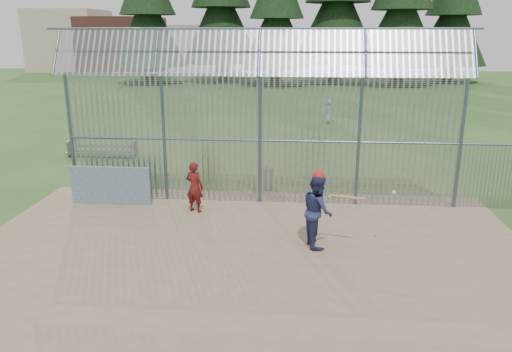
# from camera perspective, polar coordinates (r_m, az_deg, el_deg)

# --- Properties ---
(ground) EXTENTS (120.00, 120.00, 0.00)m
(ground) POSITION_cam_1_polar(r_m,az_deg,el_deg) (12.64, -0.74, -8.21)
(ground) COLOR #2D511E
(ground) RESTS_ON ground
(dirt_infield) EXTENTS (14.00, 10.00, 0.02)m
(dirt_infield) POSITION_cam_1_polar(r_m,az_deg,el_deg) (12.19, -0.97, -9.13)
(dirt_infield) COLOR #756047
(dirt_infield) RESTS_ON ground
(dugout_wall) EXTENTS (2.50, 0.12, 1.20)m
(dugout_wall) POSITION_cam_1_polar(r_m,az_deg,el_deg) (16.12, -16.26, -1.06)
(dugout_wall) COLOR #38566B
(dugout_wall) RESTS_ON dirt_infield
(batter) EXTENTS (0.87, 1.02, 1.84)m
(batter) POSITION_cam_1_polar(r_m,az_deg,el_deg) (12.52, 7.03, -3.95)
(batter) COLOR navy
(batter) RESTS_ON dirt_infield
(onlooker) EXTENTS (0.65, 0.54, 1.53)m
(onlooker) POSITION_cam_1_polar(r_m,az_deg,el_deg) (14.90, -7.04, -1.25)
(onlooker) COLOR maroon
(onlooker) RESTS_ON dirt_infield
(bg_kid_standing) EXTENTS (0.76, 0.58, 1.40)m
(bg_kid_standing) POSITION_cam_1_polar(r_m,az_deg,el_deg) (29.85, 8.39, 7.32)
(bg_kid_standing) COLOR gray
(bg_kid_standing) RESTS_ON ground
(batting_gear) EXTENTS (1.98, 0.44, 0.67)m
(batting_gear) POSITION_cam_1_polar(r_m,az_deg,el_deg) (12.24, 7.80, -0.39)
(batting_gear) COLOR #B31E17
(batting_gear) RESTS_ON ground
(trash_can) EXTENTS (0.56, 0.56, 0.82)m
(trash_can) POSITION_cam_1_polar(r_m,az_deg,el_deg) (17.22, 1.22, -0.14)
(trash_can) COLOR gray
(trash_can) RESTS_ON ground
(bleacher) EXTENTS (3.00, 0.95, 0.72)m
(bleacher) POSITION_cam_1_polar(r_m,az_deg,el_deg) (22.63, -17.11, 3.21)
(bleacher) COLOR gray
(bleacher) RESTS_ON ground
(backstop_fence) EXTENTS (20.09, 0.81, 5.30)m
(backstop_fence) POSITION_cam_1_polar(r_m,az_deg,el_deg) (15.18, 7.29, 5.20)
(backstop_fence) COLOR #47566B
(backstop_fence) RESTS_ON ground
(distant_buildings) EXTENTS (26.50, 10.50, 8.00)m
(distant_buildings) POSITION_cam_1_polar(r_m,az_deg,el_deg) (72.18, -15.50, 14.37)
(distant_buildings) COLOR brown
(distant_buildings) RESTS_ON ground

